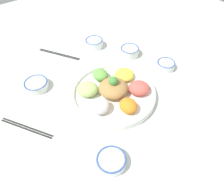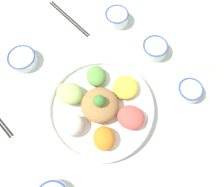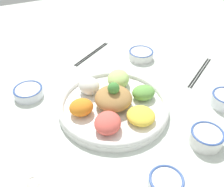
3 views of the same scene
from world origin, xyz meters
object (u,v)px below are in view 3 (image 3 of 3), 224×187
object	(u,v)px
sauce_bowl_dark	(166,183)
sauce_bowl_far	(206,137)
salad_platter	(113,103)
serving_spoon_extra	(31,175)
chopsticks_pair_far	(92,53)
chopsticks_pair_near	(200,72)
rice_bowl_blue	(141,54)
sauce_bowl_red	(28,92)

from	to	relation	value
sauce_bowl_dark	sauce_bowl_far	bearing A→B (deg)	-67.91
salad_platter	sauce_bowl_far	bearing A→B (deg)	-142.37
sauce_bowl_far	serving_spoon_extra	size ratio (longest dim) A/B	0.82
chopsticks_pair_far	sauce_bowl_dark	bearing A→B (deg)	-128.11
salad_platter	serving_spoon_extra	xyz separation A→B (m)	(-0.15, 0.31, -0.03)
sauce_bowl_dark	chopsticks_pair_near	distance (m)	0.58
chopsticks_pair_near	serving_spoon_extra	xyz separation A→B (m)	(-0.21, 0.74, -0.00)
sauce_bowl_dark	rice_bowl_blue	bearing A→B (deg)	-23.14
sauce_bowl_red	chopsticks_pair_far	bearing A→B (deg)	-59.41
sauce_bowl_dark	sauce_bowl_red	bearing A→B (deg)	26.00
rice_bowl_blue	sauce_bowl_dark	world-z (taller)	sauce_bowl_dark
sauce_bowl_red	chopsticks_pair_near	xyz separation A→B (m)	(-0.14, -0.68, -0.02)
sauce_bowl_dark	chopsticks_pair_far	size ratio (longest dim) A/B	0.44
chopsticks_pair_near	chopsticks_pair_far	world-z (taller)	same
sauce_bowl_red	sauce_bowl_dark	distance (m)	0.58
chopsticks_pair_near	sauce_bowl_red	bearing A→B (deg)	135.76
sauce_bowl_red	rice_bowl_blue	size ratio (longest dim) A/B	0.98
chopsticks_pair_near	serving_spoon_extra	bearing A→B (deg)	163.11
sauce_bowl_dark	serving_spoon_extra	distance (m)	0.36
salad_platter	chopsticks_pair_far	xyz separation A→B (m)	(0.38, -0.06, -0.02)
sauce_bowl_red	sauce_bowl_far	size ratio (longest dim) A/B	1.07
salad_platter	chopsticks_pair_far	distance (m)	0.39
salad_platter	chopsticks_pair_near	xyz separation A→B (m)	(0.06, -0.42, -0.02)
sauce_bowl_red	serving_spoon_extra	distance (m)	0.35
salad_platter	chopsticks_pair_near	bearing A→B (deg)	-82.06
chopsticks_pair_far	serving_spoon_extra	xyz separation A→B (m)	(-0.54, 0.38, -0.00)
rice_bowl_blue	chopsticks_pair_near	world-z (taller)	rice_bowl_blue
sauce_bowl_red	chopsticks_pair_near	world-z (taller)	sauce_bowl_red
sauce_bowl_far	sauce_bowl_dark	bearing A→B (deg)	112.09
sauce_bowl_dark	serving_spoon_extra	xyz separation A→B (m)	(0.18, 0.31, -0.02)
rice_bowl_blue	sauce_bowl_dark	distance (m)	0.64
sauce_bowl_dark	chopsticks_pair_far	bearing A→B (deg)	-5.04
sauce_bowl_far	chopsticks_pair_near	xyz separation A→B (m)	(0.31, -0.23, -0.02)
sauce_bowl_dark	sauce_bowl_far	size ratio (longest dim) A/B	0.92
sauce_bowl_red	rice_bowl_blue	bearing A→B (deg)	-82.80
sauce_bowl_red	serving_spoon_extra	size ratio (longest dim) A/B	0.88
chopsticks_pair_near	chopsticks_pair_far	xyz separation A→B (m)	(0.32, 0.36, 0.00)
chopsticks_pair_near	serving_spoon_extra	distance (m)	0.77
sauce_bowl_far	serving_spoon_extra	bearing A→B (deg)	79.09
rice_bowl_blue	serving_spoon_extra	size ratio (longest dim) A/B	0.90
sauce_bowl_dark	chopsticks_pair_far	distance (m)	0.72
sauce_bowl_red	chopsticks_pair_near	size ratio (longest dim) A/B	0.49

